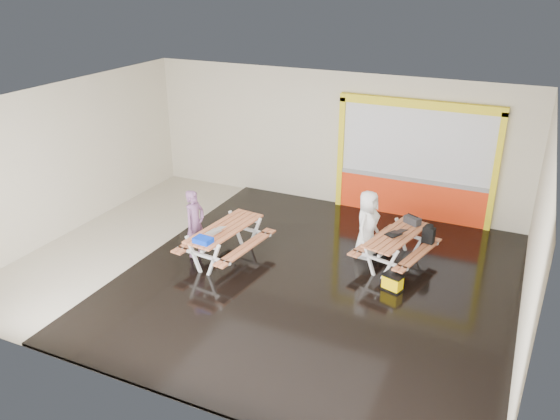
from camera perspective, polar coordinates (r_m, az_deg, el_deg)
The scene contains 14 objects.
room at distance 10.98m, azimuth -1.97°, elevation 1.89°, with size 10.02×8.02×3.52m.
deck at distance 11.29m, azimuth 3.88°, elevation -7.27°, with size 7.50×7.98×0.05m, color black.
kiosk at distance 13.96m, azimuth 13.58°, elevation 4.67°, with size 3.88×0.16×3.00m.
picnic_table_left at distance 11.84m, azimuth -5.65°, elevation -2.61°, with size 1.54×2.10×0.79m.
picnic_table_right at distance 11.85m, azimuth 11.82°, elevation -3.19°, with size 1.65×2.08×0.74m.
person_left at distance 11.95m, azimuth -8.70°, elevation -1.36°, with size 0.54×0.35×1.48m, color #6C456A.
person_right at distance 11.98m, azimuth 8.92°, elevation -1.56°, with size 0.76×0.49×1.55m, color white.
laptop_left at distance 11.53m, azimuth -6.65°, elevation -2.15°, with size 0.38×0.36×0.14m.
laptop_right at distance 11.70m, azimuth 11.75°, elevation -2.33°, with size 0.48×0.46×0.16m.
blue_pouch at distance 11.16m, azimuth -7.88°, elevation -3.07°, with size 0.36×0.25×0.11m, color #052EC2.
toolbox at distance 12.30m, azimuth 13.40°, elevation -1.03°, with size 0.40×0.33×0.21m.
backpack at distance 12.09m, azimuth 14.98°, elevation -2.38°, with size 0.27×0.20×0.41m.
dark_case at distance 12.21m, azimuth 9.89°, elevation -4.62°, with size 0.32×0.24×0.12m, color black.
fluke_bag at distance 11.07m, azimuth 11.44°, elevation -7.30°, with size 0.44×0.35×0.33m.
Camera 1 is at (4.62, -9.11, 5.78)m, focal length 35.72 mm.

